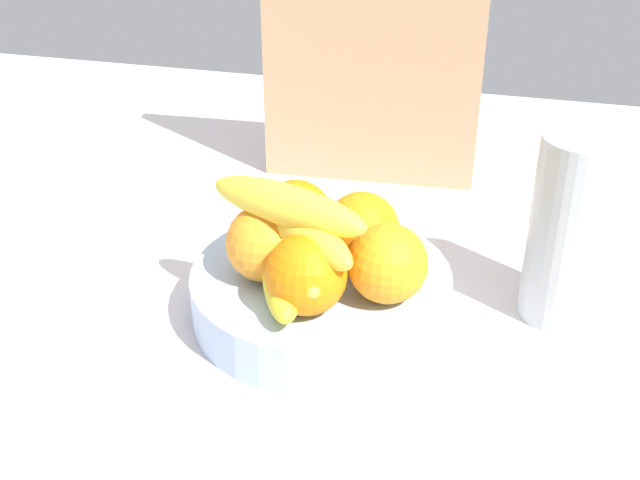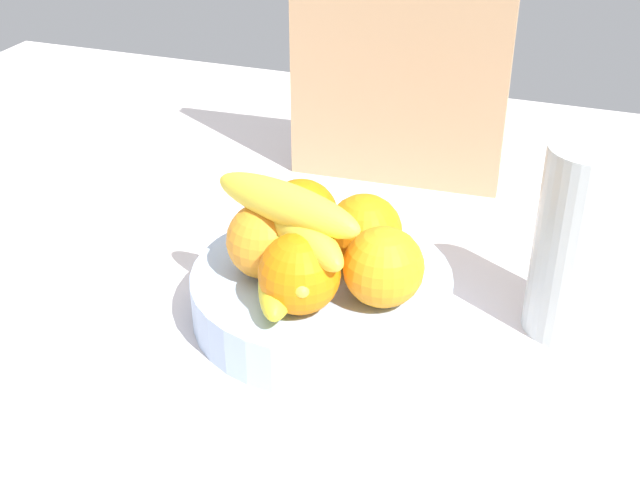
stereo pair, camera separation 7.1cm
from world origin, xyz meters
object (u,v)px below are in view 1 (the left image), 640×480
object	(u,v)px
thermos_tumbler	(572,230)
orange_front_left	(362,230)
orange_back_right	(388,264)
cutting_board	(372,50)
orange_center	(265,243)
banana_bunch	(289,238)
fruit_bowl	(320,296)
orange_front_right	(296,217)
orange_back_left	(306,275)

from	to	relation	value
thermos_tumbler	orange_front_left	bearing A→B (deg)	-170.42
orange_back_right	cutting_board	distance (cm)	37.43
cutting_board	thermos_tumbler	world-z (taller)	cutting_board
orange_front_left	orange_back_right	xyz separation A→B (cm)	(3.64, -5.74, 0.00)
orange_center	cutting_board	xyz separation A→B (cm)	(3.62, 34.46, 9.09)
banana_bunch	cutting_board	size ratio (longest dim) A/B	0.48
orange_back_right	thermos_tumbler	world-z (taller)	thermos_tumbler
fruit_bowl	cutting_board	size ratio (longest dim) A/B	0.73
orange_back_right	banana_bunch	world-z (taller)	banana_bunch
orange_front_right	orange_back_left	bearing A→B (deg)	-70.00
orange_front_left	orange_back_left	world-z (taller)	same
orange_front_right	orange_back_right	bearing A→B (deg)	-32.25
banana_bunch	cutting_board	world-z (taller)	cutting_board
orange_front_right	orange_front_left	bearing A→B (deg)	-8.24
fruit_bowl	orange_front_left	size ratio (longest dim) A/B	3.44
thermos_tumbler	banana_bunch	bearing A→B (deg)	-160.46
banana_bunch	cutting_board	xyz separation A→B (cm)	(0.90, 35.38, 7.61)
orange_front_left	orange_center	distance (cm)	9.90
orange_center	orange_back_right	bearing A→B (deg)	-3.82
orange_center	thermos_tumbler	bearing A→B (deg)	16.14
orange_front_left	orange_back_right	distance (cm)	6.80
fruit_bowl	orange_front_left	distance (cm)	7.97
orange_back_right	thermos_tumbler	distance (cm)	18.92
orange_front_right	cutting_board	xyz separation A→B (cm)	(2.10, 28.51, 9.09)
orange_front_right	orange_back_left	distance (cm)	11.12
orange_front_left	orange_back_left	size ratio (longest dim) A/B	1.00
banana_bunch	cutting_board	distance (cm)	36.20
orange_front_right	orange_center	distance (cm)	6.14
orange_center	orange_back_right	distance (cm)	12.26
orange_center	fruit_bowl	bearing A→B (deg)	17.36
orange_back_left	thermos_tumbler	world-z (taller)	thermos_tumbler
fruit_bowl	orange_back_right	xyz separation A→B (cm)	(7.11, -2.42, 6.37)
orange_back_left	fruit_bowl	bearing A→B (deg)	91.82
cutting_board	orange_center	bearing A→B (deg)	-99.03
cutting_board	orange_front_right	bearing A→B (deg)	-97.24
orange_front_left	orange_back_left	xyz separation A→B (cm)	(-3.27, -9.42, 0.00)
orange_center	cutting_board	bearing A→B (deg)	84.00
banana_bunch	cutting_board	bearing A→B (deg)	88.55
orange_back_left	banana_bunch	world-z (taller)	banana_bunch
orange_front_right	orange_center	bearing A→B (deg)	-104.34
fruit_bowl	banana_bunch	distance (cm)	8.58
banana_bunch	thermos_tumbler	world-z (taller)	thermos_tumbler
orange_back_right	fruit_bowl	bearing A→B (deg)	161.20
orange_front_right	banana_bunch	size ratio (longest dim) A/B	0.44
orange_front_left	cutting_board	xyz separation A→B (cm)	(-4.97, 29.54, 9.09)
orange_back_left	cutting_board	size ratio (longest dim) A/B	0.21
fruit_bowl	orange_back_left	world-z (taller)	orange_back_left
orange_front_left	orange_center	bearing A→B (deg)	-150.21
orange_front_left	thermos_tumbler	bearing A→B (deg)	9.58
fruit_bowl	orange_front_right	world-z (taller)	orange_front_right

